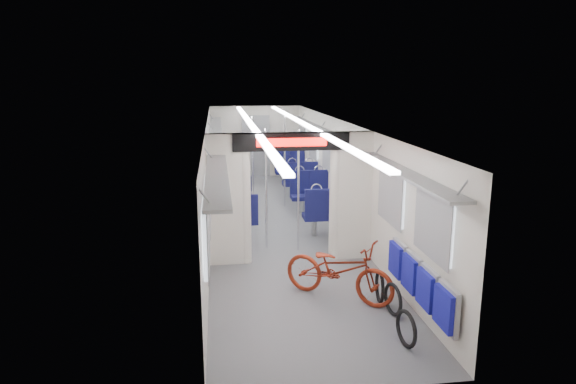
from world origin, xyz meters
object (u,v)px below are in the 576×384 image
Objects in this scene: bike_hoop_a at (406,331)px; bike_hoop_c at (380,288)px; bicycle at (339,270)px; stanchion_near_left at (266,190)px; seat_bay_near_left at (234,205)px; bike_hoop_b at (393,301)px; stanchion_near_right at (298,191)px; stanchion_far_left at (253,164)px; seat_bay_far_left at (229,173)px; flip_bench at (419,281)px; seat_bay_near_right at (317,199)px; stanchion_far_right at (285,162)px; seat_bay_far_right at (295,172)px.

bike_hoop_c is at bearing 86.73° from bike_hoop_a.
bicycle is 0.76× the size of stanchion_near_left.
stanchion_near_left is (0.58, -1.36, 0.62)m from seat_bay_near_left.
stanchion_near_right reaches higher than bike_hoop_b.
bike_hoop_c is 0.24× the size of seat_bay_near_left.
stanchion_far_left is (0.53, 1.57, 0.62)m from seat_bay_near_left.
stanchion_far_left reaches higher than bike_hoop_c.
seat_bay_far_left reaches higher than bike_hoop_b.
seat_bay_far_left is at bearing 104.33° from bike_hoop_c.
bicycle is at bearing 108.49° from bike_hoop_a.
bike_hoop_b is at bearing -65.48° from seat_bay_near_left.
seat_bay_far_left is at bearing 105.29° from flip_bench.
seat_bay_near_right is at bearing 67.64° from stanchion_near_right.
stanchion_near_left is 3.26m from stanchion_far_right.
bicycle is 2.68m from stanchion_near_left.
stanchion_near_left is (-1.45, 3.09, 0.94)m from bike_hoop_b.
seat_bay_far_right is at bearing 82.05° from stanchion_near_right.
stanchion_near_left is at bearing -130.08° from seat_bay_near_right.
stanchion_far_right is at bearing 107.85° from seat_bay_near_right.
stanchion_far_right is (-0.94, 6.49, 0.57)m from flip_bench.
bicycle is 0.76× the size of stanchion_far_left.
bike_hoop_c is at bearing -89.23° from seat_bay_far_right.
stanchion_far_right reaches higher than seat_bay_near_left.
seat_bay_near_right is 2.02m from stanchion_far_left.
stanchion_far_left reaches higher than seat_bay_near_right.
bicycle reaches higher than bike_hoop_c.
seat_bay_far_right is 1.91m from stanchion_far_right.
stanchion_near_right reaches higher than flip_bench.
stanchion_near_left is at bearing 117.27° from flip_bench.
stanchion_near_left and stanchion_far_right have the same top height.
stanchion_near_left reaches higher than seat_bay_far_right.
flip_bench is at bearing -62.73° from stanchion_near_left.
seat_bay_far_left is at bearing 90.00° from seat_bay_near_left.
stanchion_near_left reaches higher than flip_bench.
bike_hoop_c is at bearing -75.57° from stanchion_far_left.
stanchion_far_left is (-1.49, 6.01, 0.94)m from bike_hoop_b.
bike_hoop_c is at bearing -83.87° from stanchion_far_right.
seat_bay_near_left is 1.60m from stanchion_near_left.
seat_bay_near_left is (-2.29, 4.68, -0.05)m from flip_bench.
stanchion_far_left is (-1.34, -1.98, 0.60)m from seat_bay_far_right.
bicycle is at bearing -83.74° from stanchion_near_right.
bike_hoop_b is 0.20× the size of stanchion_near_right.
seat_bay_near_right is (1.87, 0.18, 0.02)m from seat_bay_near_left.
stanchion_far_left is at bearing 105.70° from flip_bench.
stanchion_near_right is at bearing -112.36° from seat_bay_near_right.
stanchion_near_right is (-0.71, -5.10, 0.60)m from seat_bay_far_right.
seat_bay_far_left is 2.27m from stanchion_far_left.
seat_bay_near_right is 1.02× the size of seat_bay_far_right.
bicycle is 0.87× the size of seat_bay_far_left.
stanchion_near_left is at bearing -103.64° from stanchion_far_right.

